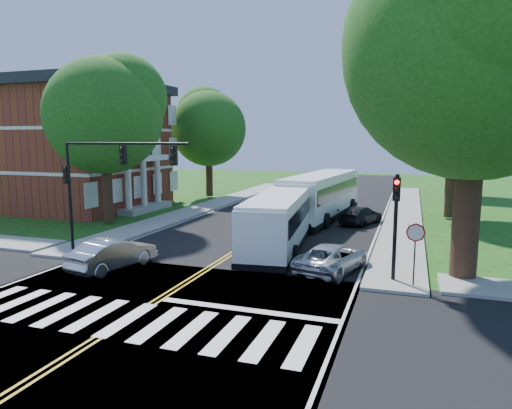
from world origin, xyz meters
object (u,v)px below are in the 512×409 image
at_px(hatchback, 113,254).
at_px(dark_sedan, 361,215).
at_px(bus_lead, 281,219).
at_px(bus_follow, 322,195).
at_px(signal_nw, 105,171).
at_px(suv, 332,258).
at_px(signal_ne, 396,213).

relative_size(hatchback, dark_sedan, 1.00).
xyz_separation_m(bus_lead, dark_sedan, (3.51, 8.43, -0.94)).
bearing_deg(bus_follow, hatchback, 73.81).
relative_size(signal_nw, hatchback, 1.66).
relative_size(bus_lead, bus_follow, 0.89).
bearing_deg(suv, hatchback, 30.73).
bearing_deg(dark_sedan, hatchback, 77.38).
height_order(bus_lead, bus_follow, bus_follow).
bearing_deg(bus_lead, bus_follow, -98.74).
xyz_separation_m(signal_nw, suv, (11.36, 0.87, -3.73)).
distance_m(signal_nw, dark_sedan, 17.86).
relative_size(bus_lead, hatchback, 2.71).
bearing_deg(bus_follow, bus_lead, 92.54).
bearing_deg(signal_ne, hatchback, -170.91).
bearing_deg(suv, bus_lead, -34.00).
relative_size(signal_nw, signal_ne, 1.62).
bearing_deg(suv, signal_nw, 18.73).
relative_size(bus_lead, suv, 2.56).
relative_size(bus_lead, dark_sedan, 2.71).
bearing_deg(dark_sedan, bus_lead, 86.89).
bearing_deg(dark_sedan, signal_nw, 69.16).
relative_size(hatchback, suv, 0.94).
height_order(signal_ne, bus_follow, signal_ne).
distance_m(signal_ne, bus_lead, 8.05).
height_order(hatchback, suv, hatchback).
distance_m(bus_lead, suv, 5.44).
bearing_deg(hatchback, dark_sedan, -110.06).
bearing_deg(bus_lead, signal_ne, 135.78).
xyz_separation_m(bus_lead, hatchback, (-6.08, -6.84, -0.86)).
bearing_deg(bus_follow, signal_ne, 116.43).
bearing_deg(bus_lead, signal_nw, 25.69).
xyz_separation_m(bus_follow, dark_sedan, (3.10, -1.53, -1.15)).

